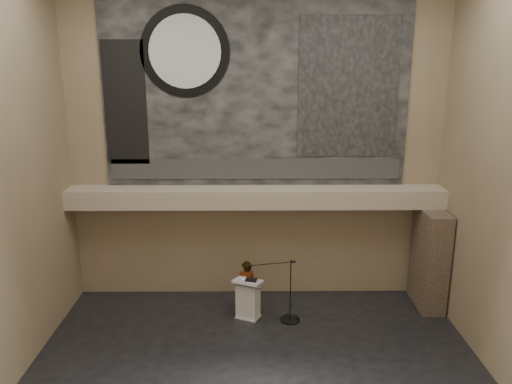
{
  "coord_description": "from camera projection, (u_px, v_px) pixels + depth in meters",
  "views": [
    {
      "loc": [
        -0.1,
        -9.22,
        6.53
      ],
      "look_at": [
        0.0,
        3.2,
        3.2
      ],
      "focal_mm": 35.0,
      "sensor_mm": 36.0,
      "label": 1
    }
  ],
  "objects": [
    {
      "name": "banner_building_print",
      "position": [
        348.0,
        88.0,
        12.91
      ],
      "size": [
        2.6,
        0.02,
        3.6
      ],
      "primitive_type": "cube",
      "color": "black",
      "rests_on": "banner"
    },
    {
      "name": "sprinkler_left",
      "position": [
        196.0,
        208.0,
        13.32
      ],
      "size": [
        0.04,
        0.04,
        0.06
      ],
      "primitive_type": "cylinder",
      "color": "#B2893D",
      "rests_on": "soffit"
    },
    {
      "name": "banner",
      "position": [
        256.0,
        92.0,
        12.96
      ],
      "size": [
        8.0,
        0.05,
        5.0
      ],
      "primitive_type": "cube",
      "color": "black",
      "rests_on": "wall_back"
    },
    {
      "name": "speaker_person",
      "position": [
        246.0,
        286.0,
        13.14
      ],
      "size": [
        0.57,
        0.42,
        1.44
      ],
      "primitive_type": "imported",
      "rotation": [
        0.0,
        0.0,
        3.3
      ],
      "color": "silver",
      "rests_on": "floor"
    },
    {
      "name": "banner_clock_face",
      "position": [
        185.0,
        52.0,
        12.63
      ],
      "size": [
        1.84,
        0.02,
        1.84
      ],
      "primitive_type": "cylinder",
      "rotation": [
        1.57,
        0.0,
        0.0
      ],
      "color": "silver",
      "rests_on": "banner"
    },
    {
      "name": "soffit",
      "position": [
        256.0,
        197.0,
        13.31
      ],
      "size": [
        10.0,
        0.8,
        0.5
      ],
      "primitive_type": "cube",
      "color": "tan",
      "rests_on": "wall_back"
    },
    {
      "name": "stone_pier",
      "position": [
        430.0,
        259.0,
        13.33
      ],
      "size": [
        0.6,
        1.4,
        2.7
      ],
      "primitive_type": "cube",
      "color": "#413228",
      "rests_on": "floor"
    },
    {
      "name": "sprinkler_right",
      "position": [
        327.0,
        208.0,
        13.35
      ],
      "size": [
        0.04,
        0.04,
        0.06
      ],
      "primitive_type": "cylinder",
      "color": "#B2893D",
      "rests_on": "soffit"
    },
    {
      "name": "mic_stand",
      "position": [
        289.0,
        311.0,
        12.8
      ],
      "size": [
        1.35,
        0.52,
        1.68
      ],
      "rotation": [
        0.0,
        0.0,
        0.21
      ],
      "color": "black",
      "rests_on": "floor"
    },
    {
      "name": "lectern",
      "position": [
        248.0,
        300.0,
        12.78
      ],
      "size": [
        0.83,
        0.72,
        1.13
      ],
      "rotation": [
        0.0,
        0.0,
        -0.41
      ],
      "color": "silver",
      "rests_on": "floor"
    },
    {
      "name": "wall_front",
      "position": [
        261.0,
        267.0,
        5.64
      ],
      "size": [
        10.0,
        0.02,
        8.5
      ],
      "primitive_type": "cube",
      "color": "#7C6E4F",
      "rests_on": "floor"
    },
    {
      "name": "banner_brick_print",
      "position": [
        125.0,
        103.0,
        12.97
      ],
      "size": [
        1.1,
        0.02,
        3.2
      ],
      "primitive_type": "cube",
      "color": "black",
      "rests_on": "banner"
    },
    {
      "name": "banner_text_strip",
      "position": [
        256.0,
        169.0,
        13.45
      ],
      "size": [
        7.76,
        0.02,
        0.55
      ],
      "primitive_type": "cube",
      "color": "#2B2B2B",
      "rests_on": "banner"
    },
    {
      "name": "papers",
      "position": [
        245.0,
        281.0,
        12.58
      ],
      "size": [
        0.25,
        0.32,
        0.0
      ],
      "primitive_type": "cube",
      "rotation": [
        0.0,
        0.0,
        0.13
      ],
      "color": "white",
      "rests_on": "lectern"
    },
    {
      "name": "binder",
      "position": [
        251.0,
        280.0,
        12.59
      ],
      "size": [
        0.33,
        0.28,
        0.04
      ],
      "primitive_type": "cube",
      "rotation": [
        0.0,
        0.0,
        -0.18
      ],
      "color": "black",
      "rests_on": "lectern"
    },
    {
      "name": "banner_clock_rim",
      "position": [
        185.0,
        52.0,
        12.64
      ],
      "size": [
        2.3,
        0.02,
        2.3
      ],
      "primitive_type": "cylinder",
      "rotation": [
        1.57,
        0.0,
        0.0
      ],
      "color": "black",
      "rests_on": "banner"
    },
    {
      "name": "wall_back",
      "position": [
        256.0,
        146.0,
        13.36
      ],
      "size": [
        10.0,
        0.02,
        8.5
      ],
      "primitive_type": "cube",
      "color": "#7C6E4F",
      "rests_on": "floor"
    },
    {
      "name": "floor",
      "position": [
        257.0,
        376.0,
        10.6
      ],
      "size": [
        10.0,
        10.0,
        0.0
      ],
      "primitive_type": "plane",
      "color": "black",
      "rests_on": "ground"
    }
  ]
}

